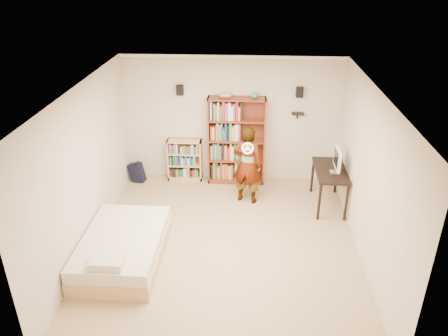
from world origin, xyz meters
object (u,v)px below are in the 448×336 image
(tall_bookshelf, at_px, (236,141))
(low_bookshelf, at_px, (185,160))
(computer_desk, at_px, (329,188))
(person, at_px, (247,165))
(daybed, at_px, (123,245))

(tall_bookshelf, distance_m, low_bookshelf, 1.21)
(tall_bookshelf, distance_m, computer_desk, 2.12)
(low_bookshelf, relative_size, person, 0.58)
(daybed, xyz_separation_m, person, (1.96, 2.00, 0.51))
(low_bookshelf, bearing_deg, tall_bookshelf, -1.82)
(tall_bookshelf, bearing_deg, computer_desk, -26.28)
(low_bookshelf, relative_size, computer_desk, 0.80)
(tall_bookshelf, relative_size, low_bookshelf, 2.05)
(low_bookshelf, distance_m, person, 1.64)
(computer_desk, bearing_deg, person, 177.17)
(computer_desk, height_order, daybed, computer_desk)
(low_bookshelf, relative_size, daybed, 0.48)
(tall_bookshelf, bearing_deg, low_bookshelf, 178.18)
(computer_desk, bearing_deg, low_bookshelf, 162.29)
(tall_bookshelf, relative_size, daybed, 0.98)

